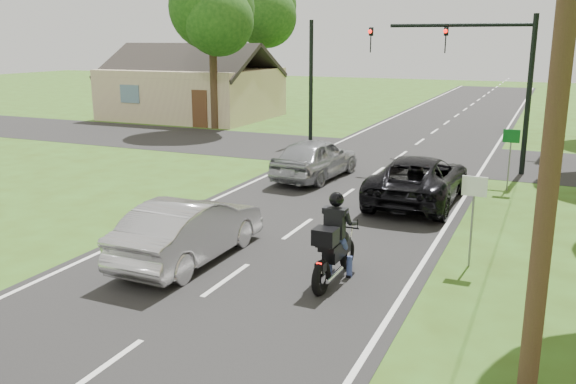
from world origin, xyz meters
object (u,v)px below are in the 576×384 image
object	(u,v)px
utility_pole_near	(564,39)
sign_green	(511,145)
motorcycle_rider	(334,247)
silver_suv	(315,158)
traffic_signal	(480,64)
utility_pole_far	(564,39)
sign_white	(474,199)
silver_sedan	(190,229)
dark_suv	(418,179)

from	to	relation	value
utility_pole_near	sign_green	distance (m)	13.50
motorcycle_rider	silver_suv	distance (m)	9.99
traffic_signal	utility_pole_far	bearing A→B (deg)	70.32
traffic_signal	sign_green	distance (m)	4.24
silver_suv	sign_white	world-z (taller)	sign_white
utility_pole_near	sign_white	bearing A→B (deg)	106.76
utility_pole_far	sign_white	distance (m)	19.39
silver_sedan	sign_white	xyz separation A→B (m)	(6.09, 2.21, 0.84)
silver_suv	traffic_signal	distance (m)	7.33
motorcycle_rider	utility_pole_near	bearing A→B (deg)	-34.05
motorcycle_rider	sign_white	size ratio (longest dim) A/B	1.09
utility_pole_near	sign_green	world-z (taller)	utility_pole_near
motorcycle_rider	utility_pole_near	size ratio (longest dim) A/B	0.23
utility_pole_far	sign_green	size ratio (longest dim) A/B	4.71
silver_sedan	traffic_signal	world-z (taller)	traffic_signal
traffic_signal	utility_pole_near	xyz separation A→B (m)	(2.86, -16.00, 0.95)
utility_pole_far	sign_white	bearing A→B (deg)	-94.51
silver_sedan	traffic_signal	xyz separation A→B (m)	(4.73, 13.23, 3.38)
silver_sedan	dark_suv	bearing A→B (deg)	-116.46
traffic_signal	utility_pole_far	distance (m)	8.55
traffic_signal	motorcycle_rider	bearing A→B (deg)	-95.15
silver_suv	utility_pole_near	distance (m)	15.09
utility_pole_far	silver_sedan	bearing A→B (deg)	-109.68
motorcycle_rider	dark_suv	world-z (taller)	motorcycle_rider
silver_sedan	silver_suv	world-z (taller)	silver_suv
motorcycle_rider	utility_pole_far	size ratio (longest dim) A/B	0.23
motorcycle_rider	sign_green	world-z (taller)	sign_green
utility_pole_near	sign_green	xyz separation A→B (m)	(-1.30, 12.98, -3.49)
dark_suv	sign_green	size ratio (longest dim) A/B	2.56
utility_pole_far	sign_green	bearing A→B (deg)	-96.73
dark_suv	traffic_signal	bearing A→B (deg)	-99.37
traffic_signal	utility_pole_far	world-z (taller)	utility_pole_far
motorcycle_rider	silver_sedan	world-z (taller)	motorcycle_rider
sign_green	motorcycle_rider	bearing A→B (deg)	-105.18
silver_suv	sign_white	size ratio (longest dim) A/B	2.13
silver_sedan	utility_pole_near	world-z (taller)	utility_pole_near
silver_sedan	sign_white	distance (m)	6.54
dark_suv	sign_white	world-z (taller)	sign_white
motorcycle_rider	utility_pole_far	bearing A→B (deg)	80.35
silver_suv	sign_green	bearing A→B (deg)	-166.73
dark_suv	utility_pole_near	distance (m)	11.67
dark_suv	utility_pole_near	size ratio (longest dim) A/B	0.54
silver_suv	silver_sedan	bearing A→B (deg)	97.91
dark_suv	silver_sedan	bearing A→B (deg)	62.57
silver_suv	utility_pole_far	bearing A→B (deg)	-118.67
silver_sedan	sign_green	distance (m)	12.02
utility_pole_far	utility_pole_near	bearing A→B (deg)	-90.00
sign_green	traffic_signal	bearing A→B (deg)	117.38
traffic_signal	utility_pole_far	xyz separation A→B (m)	(2.86, 8.00, 0.95)
dark_suv	silver_suv	xyz separation A→B (m)	(-4.23, 1.87, 0.02)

